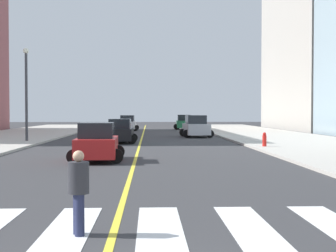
{
  "coord_description": "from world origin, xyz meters",
  "views": [
    {
      "loc": [
        0.69,
        -5.65,
        2.32
      ],
      "look_at": [
        1.87,
        25.1,
        1.44
      ],
      "focal_mm": 51.77,
      "sensor_mm": 36.0,
      "label": 1
    }
  ],
  "objects_px": {
    "car_silver_nearest": "(196,127)",
    "pedestrian_crossing": "(79,189)",
    "car_black_fifth": "(120,132)",
    "car_red_fourth": "(97,143)",
    "fire_hydrant": "(264,140)",
    "car_green_third": "(184,123)",
    "street_lamp": "(26,86)",
    "car_white_second": "(128,123)"
  },
  "relations": [
    {
      "from": "car_silver_nearest",
      "to": "car_red_fourth",
      "type": "relative_size",
      "value": 1.12
    },
    {
      "from": "fire_hydrant",
      "to": "car_silver_nearest",
      "type": "bearing_deg",
      "value": 101.4
    },
    {
      "from": "pedestrian_crossing",
      "to": "street_lamp",
      "type": "distance_m",
      "value": 29.48
    },
    {
      "from": "car_black_fifth",
      "to": "street_lamp",
      "type": "distance_m",
      "value": 8.0
    },
    {
      "from": "car_red_fourth",
      "to": "fire_hydrant",
      "type": "xyz_separation_m",
      "value": [
        9.79,
        7.39,
        -0.28
      ]
    },
    {
      "from": "car_black_fifth",
      "to": "car_red_fourth",
      "type": "bearing_deg",
      "value": -90.66
    },
    {
      "from": "fire_hydrant",
      "to": "car_green_third",
      "type": "bearing_deg",
      "value": 94.39
    },
    {
      "from": "car_silver_nearest",
      "to": "car_green_third",
      "type": "distance_m",
      "value": 19.98
    },
    {
      "from": "car_black_fifth",
      "to": "fire_hydrant",
      "type": "bearing_deg",
      "value": -32.02
    },
    {
      "from": "car_green_third",
      "to": "street_lamp",
      "type": "xyz_separation_m",
      "value": [
        -14.01,
        -27.78,
        3.41
      ]
    },
    {
      "from": "car_red_fourth",
      "to": "fire_hydrant",
      "type": "relative_size",
      "value": 4.66
    },
    {
      "from": "car_silver_nearest",
      "to": "pedestrian_crossing",
      "type": "xyz_separation_m",
      "value": [
        -5.68,
        -35.95,
        -0.07
      ]
    },
    {
      "from": "car_white_second",
      "to": "pedestrian_crossing",
      "type": "relative_size",
      "value": 2.74
    },
    {
      "from": "car_green_third",
      "to": "street_lamp",
      "type": "relative_size",
      "value": 0.63
    },
    {
      "from": "car_black_fifth",
      "to": "car_white_second",
      "type": "bearing_deg",
      "value": 91.76
    },
    {
      "from": "car_black_fifth",
      "to": "pedestrian_crossing",
      "type": "relative_size",
      "value": 2.55
    },
    {
      "from": "car_white_second",
      "to": "street_lamp",
      "type": "bearing_deg",
      "value": -104.34
    },
    {
      "from": "pedestrian_crossing",
      "to": "car_green_third",
      "type": "bearing_deg",
      "value": 155.17
    },
    {
      "from": "car_white_second",
      "to": "street_lamp",
      "type": "height_order",
      "value": "street_lamp"
    },
    {
      "from": "car_green_third",
      "to": "pedestrian_crossing",
      "type": "xyz_separation_m",
      "value": [
        -5.97,
        -55.93,
        -0.04
      ]
    },
    {
      "from": "car_silver_nearest",
      "to": "street_lamp",
      "type": "xyz_separation_m",
      "value": [
        -13.72,
        -7.8,
        3.39
      ]
    },
    {
      "from": "car_silver_nearest",
      "to": "fire_hydrant",
      "type": "height_order",
      "value": "car_silver_nearest"
    },
    {
      "from": "car_white_second",
      "to": "pedestrian_crossing",
      "type": "distance_m",
      "value": 51.64
    },
    {
      "from": "car_silver_nearest",
      "to": "car_red_fourth",
      "type": "bearing_deg",
      "value": 70.03
    },
    {
      "from": "car_black_fifth",
      "to": "fire_hydrant",
      "type": "distance_m",
      "value": 11.28
    },
    {
      "from": "street_lamp",
      "to": "car_white_second",
      "type": "bearing_deg",
      "value": 74.2
    },
    {
      "from": "car_red_fourth",
      "to": "car_black_fifth",
      "type": "bearing_deg",
      "value": 87.05
    },
    {
      "from": "car_white_second",
      "to": "car_silver_nearest",
      "type": "bearing_deg",
      "value": -64.23
    },
    {
      "from": "car_green_third",
      "to": "car_black_fifth",
      "type": "height_order",
      "value": "car_green_third"
    },
    {
      "from": "car_silver_nearest",
      "to": "pedestrian_crossing",
      "type": "height_order",
      "value": "car_silver_nearest"
    },
    {
      "from": "car_white_second",
      "to": "car_black_fifth",
      "type": "distance_m",
      "value": 24.24
    },
    {
      "from": "fire_hydrant",
      "to": "car_red_fourth",
      "type": "bearing_deg",
      "value": -142.93
    },
    {
      "from": "car_silver_nearest",
      "to": "car_green_third",
      "type": "bearing_deg",
      "value": -93.55
    },
    {
      "from": "car_green_third",
      "to": "car_black_fifth",
      "type": "bearing_deg",
      "value": 77.96
    },
    {
      "from": "car_white_second",
      "to": "fire_hydrant",
      "type": "xyz_separation_m",
      "value": [
        10.03,
        -30.3,
        -0.33
      ]
    },
    {
      "from": "car_black_fifth",
      "to": "car_green_third",
      "type": "bearing_deg",
      "value": 77.04
    },
    {
      "from": "pedestrian_crossing",
      "to": "fire_hydrant",
      "type": "bearing_deg",
      "value": 139.23
    },
    {
      "from": "car_white_second",
      "to": "car_green_third",
      "type": "xyz_separation_m",
      "value": [
        7.37,
        4.31,
        0.02
      ]
    },
    {
      "from": "pedestrian_crossing",
      "to": "fire_hydrant",
      "type": "relative_size",
      "value": 1.8
    },
    {
      "from": "car_green_third",
      "to": "car_red_fourth",
      "type": "xyz_separation_m",
      "value": [
        -7.13,
        -42.0,
        -0.07
      ]
    },
    {
      "from": "car_black_fifth",
      "to": "street_lamp",
      "type": "height_order",
      "value": "street_lamp"
    },
    {
      "from": "car_silver_nearest",
      "to": "car_green_third",
      "type": "xyz_separation_m",
      "value": [
        0.29,
        19.98,
        -0.03
      ]
    }
  ]
}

